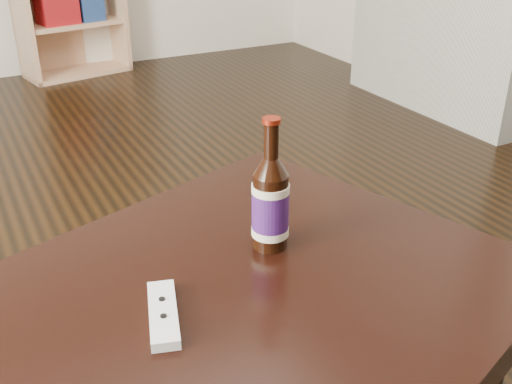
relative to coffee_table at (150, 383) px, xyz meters
name	(u,v)px	position (x,y,z in m)	size (l,w,h in m)	color
floor	(57,383)	(-0.09, 0.55, -0.44)	(5.00, 6.00, 0.01)	black
coffee_table	(150,383)	(0.00, 0.00, 0.00)	(1.51, 1.17, 0.50)	black
beer_bottle	(270,204)	(0.30, 0.17, 0.16)	(0.07, 0.07, 0.26)	black
remote	(163,314)	(0.05, 0.06, 0.07)	(0.09, 0.16, 0.02)	silver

